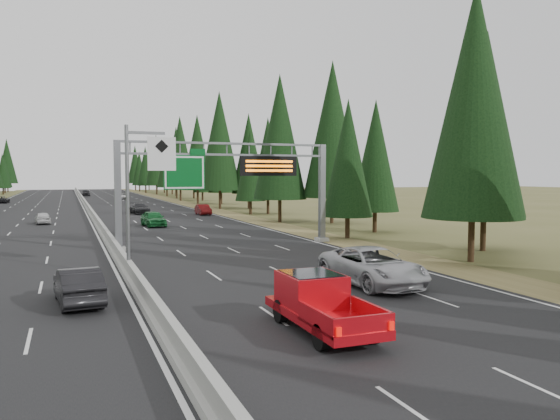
# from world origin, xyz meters

# --- Properties ---
(road) EXTENTS (32.00, 260.00, 0.08)m
(road) POSITION_xyz_m (0.00, 80.00, 0.04)
(road) COLOR black
(road) RESTS_ON ground
(shoulder_right) EXTENTS (3.60, 260.00, 0.06)m
(shoulder_right) POSITION_xyz_m (17.80, 80.00, 0.03)
(shoulder_right) COLOR olive
(shoulder_right) RESTS_ON ground
(median_barrier) EXTENTS (0.70, 260.00, 0.85)m
(median_barrier) POSITION_xyz_m (0.00, 80.00, 0.41)
(median_barrier) COLOR gray
(median_barrier) RESTS_ON road
(sign_gantry) EXTENTS (16.75, 0.98, 7.80)m
(sign_gantry) POSITION_xyz_m (8.92, 34.88, 5.27)
(sign_gantry) COLOR slate
(sign_gantry) RESTS_ON road
(hov_sign_pole) EXTENTS (2.80, 0.50, 8.00)m
(hov_sign_pole) POSITION_xyz_m (0.58, 24.97, 4.72)
(hov_sign_pole) COLOR slate
(hov_sign_pole) RESTS_ON road
(tree_row_right) EXTENTS (12.21, 242.28, 18.76)m
(tree_row_right) POSITION_xyz_m (21.98, 64.04, 9.19)
(tree_row_right) COLOR black
(tree_row_right) RESTS_ON ground
(silver_minivan) EXTENTS (3.22, 6.65, 1.82)m
(silver_minivan) POSITION_xyz_m (10.85, 18.24, 0.99)
(silver_minivan) COLOR #ABABB0
(silver_minivan) RESTS_ON road
(red_pickup) EXTENTS (2.07, 5.81, 1.89)m
(red_pickup) POSITION_xyz_m (5.07, 12.35, 1.13)
(red_pickup) COLOR black
(red_pickup) RESTS_ON road
(car_ahead_green) EXTENTS (2.38, 4.97, 1.64)m
(car_ahead_green) POSITION_xyz_m (5.37, 52.91, 0.90)
(car_ahead_green) COLOR #155F29
(car_ahead_green) RESTS_ON road
(car_ahead_dkred) EXTENTS (1.49, 4.24, 1.40)m
(car_ahead_dkred) POSITION_xyz_m (14.05, 67.18, 0.78)
(car_ahead_dkred) COLOR #610D0E
(car_ahead_dkred) RESTS_ON road
(car_ahead_dkgrey) EXTENTS (2.52, 5.28, 1.49)m
(car_ahead_dkgrey) POSITION_xyz_m (6.34, 72.38, 0.82)
(car_ahead_dkgrey) COLOR black
(car_ahead_dkgrey) RESTS_ON road
(car_ahead_white) EXTENTS (2.33, 4.68, 1.27)m
(car_ahead_white) POSITION_xyz_m (8.63, 121.16, 0.72)
(car_ahead_white) COLOR white
(car_ahead_white) RESTS_ON road
(car_ahead_far) EXTENTS (1.98, 4.87, 1.66)m
(car_ahead_far) POSITION_xyz_m (1.50, 142.02, 0.91)
(car_ahead_far) COLOR black
(car_ahead_far) RESTS_ON road
(car_onc_near) EXTENTS (2.08, 4.79, 1.53)m
(car_onc_near) POSITION_xyz_m (-2.62, 19.29, 0.85)
(car_onc_near) COLOR black
(car_onc_near) RESTS_ON road
(car_onc_white) EXTENTS (1.92, 3.96, 1.30)m
(car_onc_white) POSITION_xyz_m (-5.51, 60.32, 0.73)
(car_onc_white) COLOR silver
(car_onc_white) RESTS_ON road
(car_onc_far) EXTENTS (2.46, 4.77, 1.29)m
(car_onc_far) POSITION_xyz_m (-14.50, 111.15, 0.72)
(car_onc_far) COLOR black
(car_onc_far) RESTS_ON road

